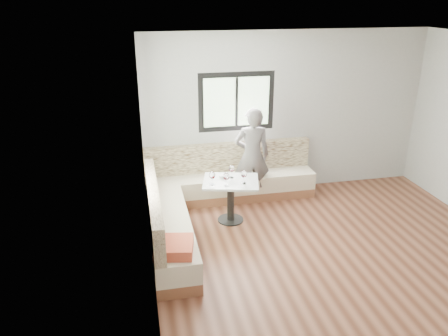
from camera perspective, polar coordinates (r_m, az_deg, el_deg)
The scene contains 9 objects.
room at distance 5.57m, azimuth 15.71°, elevation 0.72°, with size 5.01×5.01×2.81m.
banquette at distance 6.89m, azimuth -2.41°, elevation -4.05°, with size 2.91×2.80×0.95m.
table at distance 6.73m, azimuth 0.88°, elevation -2.99°, with size 0.97×0.83×0.69m.
person at distance 7.31m, azimuth 3.67°, elevation 1.64°, with size 0.60×0.39×1.64m, color #5D5756.
olive_ramekin at distance 6.75m, azimuth -0.17°, elevation -1.09°, with size 0.11×0.11×0.04m.
wine_glass_a at distance 6.46m, azimuth -1.56°, elevation -1.02°, with size 0.09×0.09×0.21m.
wine_glass_b at distance 6.42m, azimuth 0.31°, elevation -1.16°, with size 0.09×0.09×0.21m.
wine_glass_c at distance 6.52m, azimuth 2.61°, elevation -0.84°, with size 0.09×0.09×0.21m.
wine_glass_d at distance 6.71m, azimuth 1.00°, elevation -0.12°, with size 0.09×0.09×0.21m.
Camera 1 is at (-2.59, -4.50, 3.35)m, focal length 35.00 mm.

